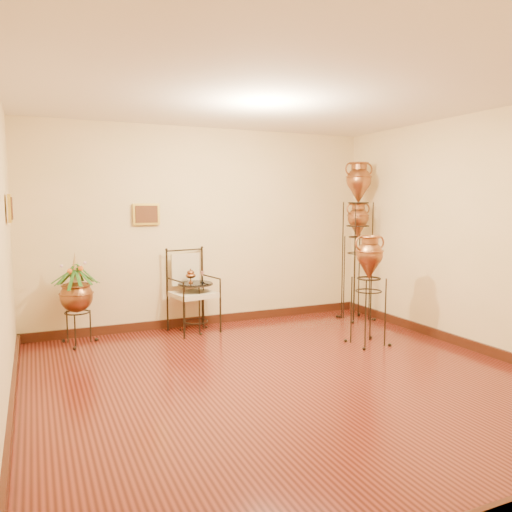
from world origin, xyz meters
name	(u,v)px	position (x,y,z in m)	size (l,w,h in m)	color
ground	(286,379)	(0.00, 0.00, 0.00)	(5.00, 5.00, 0.00)	maroon
room_shell	(287,205)	(-0.01, 0.01, 1.73)	(5.02, 5.02, 2.81)	beige
amphora_tall	(357,239)	(2.15, 1.85, 1.21)	(0.61, 0.61, 2.37)	black
amphora_mid	(357,260)	(2.15, 1.84, 0.89)	(0.51, 0.51, 1.77)	black
amphora_short	(369,290)	(1.49, 0.67, 0.69)	(0.51, 0.51, 1.38)	black
planter_urn	(76,292)	(-1.80, 2.15, 0.66)	(0.71, 0.71, 1.17)	black
armchair	(194,291)	(-0.30, 2.15, 0.56)	(0.72, 0.69, 1.12)	black
side_table	(196,306)	(-0.27, 2.15, 0.35)	(0.51, 0.51, 0.85)	black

